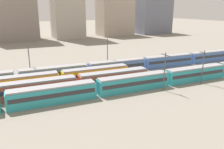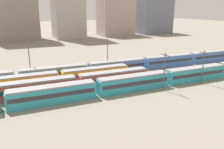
% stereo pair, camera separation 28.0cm
% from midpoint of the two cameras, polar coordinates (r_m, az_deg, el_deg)
% --- Properties ---
extents(train_track_0, '(93.60, 3.06, 3.75)m').
position_cam_midpoint_polar(train_track_0, '(54.52, 5.25, -1.99)').
color(train_track_0, teal).
rests_on(train_track_0, ground_plane).
extents(train_track_1, '(55.80, 3.06, 3.75)m').
position_cam_midpoint_polar(train_track_1, '(53.23, -18.62, -3.27)').
color(train_track_1, '#BC4C38').
rests_on(train_track_1, ground_plane).
extents(train_track_2, '(55.80, 3.06, 3.75)m').
position_cam_midpoint_polar(train_track_2, '(58.05, -22.10, -2.01)').
color(train_track_2, yellow).
rests_on(train_track_2, ground_plane).
extents(train_track_3, '(112.50, 3.06, 3.75)m').
position_cam_midpoint_polar(train_track_3, '(73.58, 7.87, 2.76)').
color(train_track_3, '#4C70BC').
rests_on(train_track_3, ground_plane).
extents(catenary_pole_0, '(0.24, 3.20, 8.66)m').
position_cam_midpoint_polar(catenary_pole_0, '(62.79, 21.66, 2.17)').
color(catenary_pole_0, '#4C4C51').
rests_on(catenary_pole_0, ground_plane).
extents(catenary_pole_1, '(0.24, 3.20, 10.05)m').
position_cam_midpoint_polar(catenary_pole_1, '(70.56, -1.26, 5.38)').
color(catenary_pole_1, '#4C4C51').
rests_on(catenary_pole_1, ground_plane).
extents(catenary_pole_2, '(0.24, 3.20, 9.19)m').
position_cam_midpoint_polar(catenary_pole_2, '(54.42, 12.84, 1.18)').
color(catenary_pole_2, '#4C4C51').
rests_on(catenary_pole_2, ground_plane).
extents(catenary_pole_3, '(0.24, 3.20, 9.43)m').
position_cam_midpoint_polar(catenary_pole_3, '(64.99, -20.04, 3.15)').
color(catenary_pole_3, '#4C4C51').
rests_on(catenary_pole_3, ground_plane).
extents(distant_building_2, '(27.62, 17.55, 41.41)m').
position_cam_midpoint_polar(distant_building_2, '(150.55, -23.92, 15.66)').
color(distant_building_2, gray).
rests_on(distant_building_2, ground_plane).
extents(distant_building_3, '(18.57, 20.83, 46.18)m').
position_cam_midpoint_polar(distant_building_3, '(154.59, -11.39, 17.55)').
color(distant_building_3, '#B2A899').
rests_on(distant_building_3, ground_plane).
extents(distant_building_4, '(22.80, 17.62, 26.07)m').
position_cam_midpoint_polar(distant_building_4, '(165.56, 0.61, 14.28)').
color(distant_building_4, '#A89989').
rests_on(distant_building_4, ground_plane).
extents(distant_building_5, '(24.59, 17.04, 26.03)m').
position_cam_midpoint_polar(distant_building_5, '(181.10, 10.10, 14.20)').
color(distant_building_5, slate).
rests_on(distant_building_5, ground_plane).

